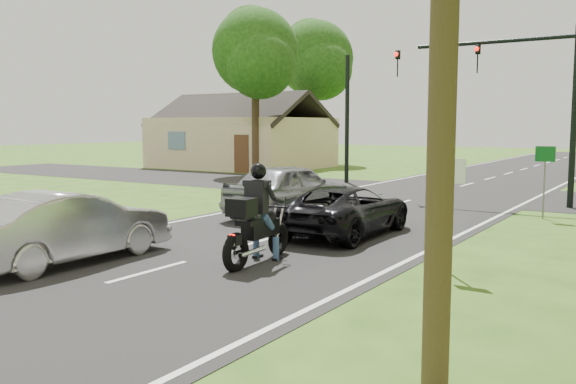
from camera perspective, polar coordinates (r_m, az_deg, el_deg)
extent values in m
plane|color=#2F5417|center=(11.73, -12.92, -7.34)|extent=(140.00, 140.00, 0.00)
cube|color=black|center=(19.89, 8.17, -1.67)|extent=(8.00, 100.00, 0.01)
cube|color=black|center=(25.43, 13.84, -0.07)|extent=(60.00, 7.00, 0.01)
torus|color=black|center=(12.83, -0.92, -4.39)|extent=(0.20, 0.71, 0.71)
torus|color=black|center=(11.49, -4.91, -5.67)|extent=(0.22, 0.78, 0.77)
cube|color=black|center=(12.18, -2.55, -3.44)|extent=(0.37, 1.03, 0.32)
sphere|color=black|center=(12.38, -1.91, -2.38)|extent=(0.36, 0.36, 0.36)
cube|color=black|center=(11.84, -3.50, -2.78)|extent=(0.40, 0.61, 0.11)
cube|color=#FF0C07|center=(11.33, -5.26, -4.08)|extent=(0.11, 0.04, 0.05)
cylinder|color=silver|center=(11.67, -3.33, -5.58)|extent=(0.16, 0.86, 0.10)
cylinder|color=black|center=(12.53, -1.41, -1.38)|extent=(0.66, 0.08, 0.04)
cube|color=black|center=(11.53, -4.36, -1.42)|extent=(0.50, 0.46, 0.34)
cube|color=black|center=(11.95, -2.96, -0.47)|extent=(0.44, 0.26, 0.64)
sphere|color=black|center=(11.97, -2.79, 1.96)|extent=(0.32, 0.32, 0.32)
cylinder|color=navy|center=(12.54, -3.00, -5.14)|extent=(0.14, 0.14, 0.48)
cylinder|color=navy|center=(12.31, -1.13, -5.36)|extent=(0.14, 0.14, 0.48)
imported|color=black|center=(15.25, 5.39, -1.68)|extent=(2.13, 4.47, 1.23)
imported|color=silver|center=(12.87, -19.94, -3.07)|extent=(1.52, 4.32, 1.42)
imported|color=#919398|center=(18.42, 0.17, 0.29)|extent=(2.23, 4.81, 1.60)
cylinder|color=black|center=(22.12, 25.21, 6.38)|extent=(0.20, 0.20, 6.00)
cylinder|color=black|center=(22.83, 18.62, 13.17)|extent=(5.40, 0.14, 0.14)
imported|color=black|center=(22.90, 17.33, 11.80)|extent=(0.16, 0.36, 1.00)
imported|color=black|center=(23.89, 10.24, 11.74)|extent=(0.16, 0.36, 1.00)
sphere|color=#FF0C07|center=(22.76, 17.24, 12.68)|extent=(0.16, 0.16, 0.16)
sphere|color=#FF0C07|center=(23.76, 10.09, 12.57)|extent=(0.16, 0.16, 0.16)
cylinder|color=black|center=(29.18, 5.55, 6.76)|extent=(0.20, 0.20, 6.00)
cylinder|color=slate|center=(11.60, 14.88, -2.51)|extent=(0.05, 0.05, 2.00)
cube|color=silver|center=(11.47, 14.96, 1.92)|extent=(0.55, 0.04, 0.45)
cylinder|color=slate|center=(19.28, 22.85, 0.63)|extent=(0.05, 0.05, 2.00)
cube|color=#0C591E|center=(19.19, 22.94, 3.30)|extent=(0.55, 0.04, 0.45)
cylinder|color=#332316|center=(34.47, -3.06, 6.83)|extent=(0.44, 0.44, 6.16)
sphere|color=#14340E|center=(34.71, -3.09, 13.02)|extent=(4.80, 4.80, 4.80)
sphere|color=#14340E|center=(33.64, -2.61, 11.92)|extent=(3.84, 3.84, 3.84)
cylinder|color=#332316|center=(43.95, 2.53, 7.07)|extent=(0.44, 0.44, 6.72)
sphere|color=#14340E|center=(44.20, 2.55, 12.37)|extent=(5.40, 5.40, 5.40)
sphere|color=#14340E|center=(43.04, 3.11, 11.41)|extent=(4.32, 4.32, 4.32)
cube|color=tan|center=(40.08, -4.33, 4.62)|extent=(10.00, 8.00, 3.20)
cube|color=black|center=(38.50, -6.17, 7.67)|extent=(10.20, 4.00, 2.29)
cube|color=black|center=(41.68, -2.67, 7.58)|extent=(10.20, 4.00, 2.29)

